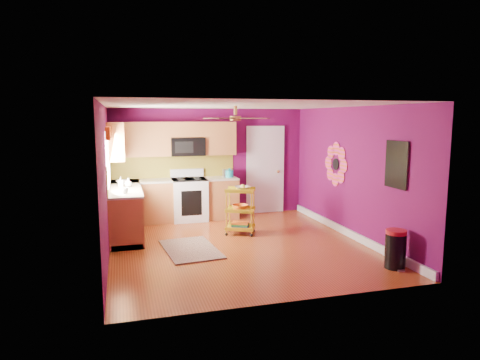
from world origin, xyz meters
name	(u,v)px	position (x,y,z in m)	size (l,w,h in m)	color
ground	(239,245)	(0.00, 0.00, 0.00)	(5.00, 5.00, 0.00)	maroon
room_envelope	(240,155)	(0.03, 0.00, 1.63)	(4.54, 5.04, 2.52)	#5E0A48
lower_cabinets	(155,206)	(-1.35, 1.82, 0.43)	(2.81, 2.31, 0.94)	#945428
electric_range	(189,199)	(-0.55, 2.17, 0.48)	(0.76, 0.66, 1.13)	white
upper_cabinetry	(156,141)	(-1.24, 2.17, 1.80)	(2.80, 2.30, 1.26)	#945428
left_window	(108,148)	(-2.22, 1.05, 1.74)	(0.08, 1.35, 1.08)	white
panel_door	(265,171)	(1.35, 2.47, 1.02)	(0.95, 0.11, 2.15)	white
right_wall_art	(361,164)	(2.23, -0.34, 1.44)	(0.04, 2.74, 1.04)	black
ceiling_fan	(235,118)	(0.00, 0.20, 2.29)	(1.01, 1.01, 0.26)	#BF8C3F
shag_rug	(191,249)	(-0.88, -0.04, 0.01)	(0.86, 1.40, 0.02)	black
rolling_cart	(241,209)	(0.24, 0.72, 0.51)	(0.67, 0.59, 1.00)	gold
trash_can	(395,249)	(1.99, -1.80, 0.30)	(0.35, 0.37, 0.60)	black
teal_kettle	(230,174)	(0.39, 2.18, 1.02)	(0.18, 0.18, 0.21)	teal
toaster	(228,173)	(0.37, 2.26, 1.03)	(0.22, 0.15, 0.18)	beige
soap_bottle_a	(121,182)	(-2.02, 1.38, 1.04)	(0.09, 0.09, 0.20)	#EA3F72
soap_bottle_b	(128,182)	(-1.87, 1.36, 1.03)	(0.14, 0.14, 0.18)	white
counter_dish	(122,182)	(-2.00, 1.90, 0.97)	(0.25, 0.25, 0.06)	white
counter_cup	(125,191)	(-1.96, 0.61, 0.99)	(0.13, 0.13, 0.10)	white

